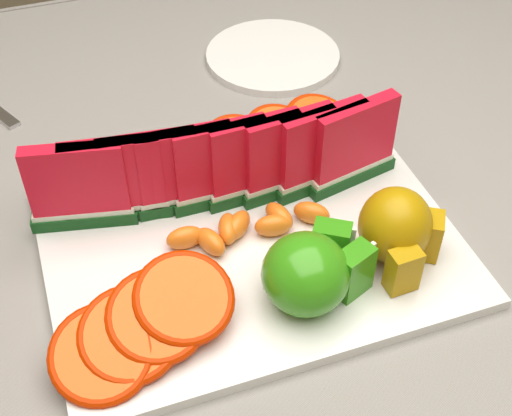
# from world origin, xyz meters

# --- Properties ---
(table) EXTENTS (1.40, 0.90, 0.75)m
(table) POSITION_xyz_m (0.00, 0.00, 0.65)
(table) COLOR #492D19
(table) RESTS_ON ground
(tablecloth) EXTENTS (1.53, 1.03, 0.20)m
(tablecloth) POSITION_xyz_m (0.00, 0.00, 0.72)
(tablecloth) COLOR gray
(tablecloth) RESTS_ON table
(platter) EXTENTS (0.40, 0.30, 0.01)m
(platter) POSITION_xyz_m (0.05, -0.07, 0.76)
(platter) COLOR silver
(platter) RESTS_ON tablecloth
(apple_cluster) EXTENTS (0.11, 0.09, 0.07)m
(apple_cluster) POSITION_xyz_m (0.08, -0.15, 0.80)
(apple_cluster) COLOR #1E7E12
(apple_cluster) RESTS_ON platter
(pear_cluster) EXTENTS (0.10, 0.10, 0.08)m
(pear_cluster) POSITION_xyz_m (0.17, -0.13, 0.81)
(pear_cluster) COLOR #B67704
(pear_cluster) RESTS_ON platter
(side_plate) EXTENTS (0.22, 0.22, 0.01)m
(side_plate) POSITION_xyz_m (0.19, 0.25, 0.76)
(side_plate) COLOR silver
(side_plate) RESTS_ON tablecloth
(watermelon_row) EXTENTS (0.39, 0.07, 0.10)m
(watermelon_row) POSITION_xyz_m (0.04, -0.00, 0.82)
(watermelon_row) COLOR #08400B
(watermelon_row) RESTS_ON platter
(orange_fan_front) EXTENTS (0.18, 0.13, 0.05)m
(orange_fan_front) POSITION_xyz_m (-0.08, -0.15, 0.79)
(orange_fan_front) COLOR orange
(orange_fan_front) RESTS_ON platter
(orange_fan_back) EXTENTS (0.33, 0.11, 0.05)m
(orange_fan_back) POSITION_xyz_m (0.05, 0.06, 0.79)
(orange_fan_back) COLOR orange
(orange_fan_back) RESTS_ON platter
(tangerine_segments) EXTENTS (0.17, 0.05, 0.02)m
(tangerine_segments) POSITION_xyz_m (0.05, -0.06, 0.78)
(tangerine_segments) COLOR #D04B21
(tangerine_segments) RESTS_ON platter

